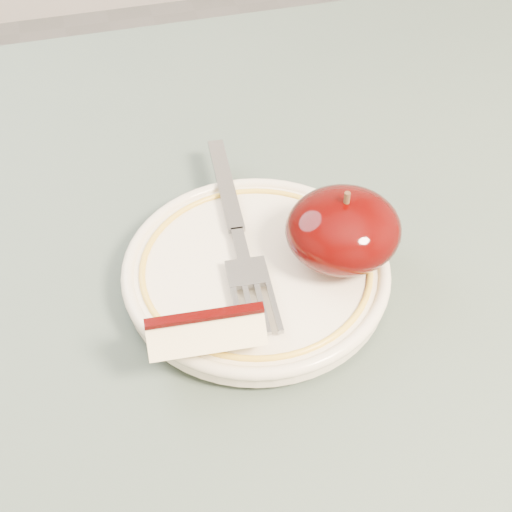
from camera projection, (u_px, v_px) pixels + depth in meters
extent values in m
cylinder|color=brown|center=(465.00, 246.00, 1.08)|extent=(0.05, 0.05, 0.71)
cube|color=#425148|center=(311.00, 377.00, 0.47)|extent=(0.90, 0.90, 0.04)
cylinder|color=beige|center=(256.00, 281.00, 0.49)|extent=(0.10, 0.10, 0.01)
cylinder|color=beige|center=(256.00, 272.00, 0.49)|extent=(0.18, 0.18, 0.01)
torus|color=beige|center=(256.00, 267.00, 0.48)|extent=(0.18, 0.18, 0.01)
torus|color=gold|center=(256.00, 266.00, 0.48)|extent=(0.16, 0.16, 0.00)
ellipsoid|color=#2C0000|center=(343.00, 229.00, 0.47)|extent=(0.08, 0.07, 0.05)
cylinder|color=#472D19|center=(347.00, 199.00, 0.45)|extent=(0.00, 0.00, 0.01)
cube|color=#FEF0BB|center=(206.00, 333.00, 0.42)|extent=(0.07, 0.04, 0.03)
cube|color=#2E0101|center=(205.00, 316.00, 0.41)|extent=(0.07, 0.01, 0.00)
cube|color=gray|center=(225.00, 184.00, 0.53)|extent=(0.02, 0.10, 0.00)
cube|color=gray|center=(240.00, 244.00, 0.49)|extent=(0.01, 0.03, 0.00)
cube|color=gray|center=(247.00, 273.00, 0.47)|extent=(0.03, 0.03, 0.00)
cube|color=gray|center=(274.00, 307.00, 0.45)|extent=(0.01, 0.04, 0.00)
cube|color=gray|center=(262.00, 308.00, 0.45)|extent=(0.01, 0.04, 0.00)
cube|color=gray|center=(250.00, 310.00, 0.45)|extent=(0.01, 0.04, 0.00)
cube|color=gray|center=(238.00, 312.00, 0.45)|extent=(0.01, 0.04, 0.00)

